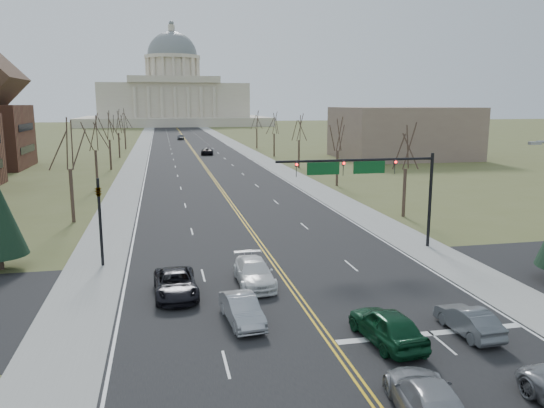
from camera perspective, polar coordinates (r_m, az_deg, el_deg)
name	(u,v)px	position (r m, az deg, el deg)	size (l,w,h in m)	color
ground	(325,334)	(26.20, 5.71, -13.76)	(600.00, 600.00, 0.00)	brown
road	(191,147)	(133.32, -8.71, 6.04)	(20.00, 380.00, 0.01)	black
cross_road	(294,291)	(31.53, 2.39, -9.35)	(120.00, 14.00, 0.01)	black
sidewalk_left	(141,148)	(133.20, -13.90, 5.84)	(4.00, 380.00, 0.03)	gray
sidewalk_right	(239,147)	(134.52, -3.57, 6.18)	(4.00, 380.00, 0.03)	gray
center_line	(191,147)	(133.32, -8.71, 6.04)	(0.42, 380.00, 0.01)	gold
edge_line_left	(150,148)	(133.14, -12.95, 5.88)	(0.15, 380.00, 0.01)	silver
edge_line_right	(230,147)	(134.22, -4.51, 6.16)	(0.15, 380.00, 0.01)	silver
stop_bar	(431,333)	(27.21, 16.74, -13.19)	(9.50, 0.50, 0.01)	silver
capitol	(174,96)	(272.70, -10.53, 11.36)	(90.00, 60.00, 50.00)	beige
signal_mast	(368,174)	(39.41, 10.31, 3.20)	(12.12, 0.44, 7.20)	black
signal_left	(100,212)	(37.11, -18.05, -0.84)	(0.32, 0.36, 6.00)	black
tree_r_0	(406,149)	(52.15, 14.25, 5.74)	(3.74, 3.74, 8.50)	#3B2C23
tree_l_0	(69,147)	(51.47, -21.04, 5.73)	(3.96, 3.96, 9.00)	#3B2C23
tree_r_1	(338,136)	(70.61, 7.10, 7.24)	(3.74, 3.74, 8.50)	#3B2C23
tree_l_1	(94,134)	(71.25, -18.56, 7.11)	(3.96, 3.96, 9.00)	#3B2C23
tree_r_2	(299,129)	(89.74, 2.93, 8.06)	(3.74, 3.74, 8.50)	#3B2C23
tree_l_2	(109,127)	(91.12, -17.15, 7.88)	(3.96, 3.96, 9.00)	#3B2C23
tree_r_3	(274,124)	(109.18, 0.23, 8.57)	(3.74, 3.74, 8.50)	#3B2C23
tree_l_3	(118,123)	(111.04, -16.24, 8.38)	(3.96, 3.96, 9.00)	#3B2C23
tree_r_4	(257,121)	(128.79, -1.66, 8.91)	(3.74, 3.74, 8.50)	#3B2C23
tree_l_4	(124,120)	(130.99, -15.61, 8.72)	(3.96, 3.96, 9.00)	#3B2C23
bldg_right_mass	(403,133)	(109.60, 13.87, 7.45)	(25.00, 20.00, 10.00)	#735C52
car_nb_inner_lead	(387,326)	(25.46, 12.26, -12.68)	(1.93, 4.81, 1.64)	#0D3920
car_nb_outer_lead	(468,320)	(27.51, 20.37, -11.65)	(1.40, 4.02, 1.32)	#55595E
car_nb_inner_second	(428,400)	(20.31, 16.42, -19.54)	(2.09, 5.15, 1.49)	gray
car_sb_inner_lead	(242,310)	(27.06, -3.25, -11.27)	(1.47, 4.21, 1.39)	#93959A
car_sb_outer_lead	(176,284)	(31.06, -10.33, -8.43)	(2.36, 5.12, 1.42)	black
car_sb_inner_second	(254,273)	(32.37, -1.95, -7.38)	(2.11, 5.19, 1.51)	white
car_far_nb	(207,151)	(114.13, -6.98, 5.68)	(2.51, 5.43, 1.51)	black
car_far_sb	(181,137)	(161.77, -9.80, 7.11)	(1.87, 4.65, 1.58)	#47494E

